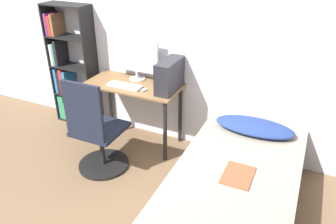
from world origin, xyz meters
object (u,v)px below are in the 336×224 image
Objects in this scene: monitor at (136,57)px; pc_tower at (170,76)px; office_chair at (97,137)px; bookshelf at (68,71)px; bed at (234,191)px; keyboard at (125,86)px.

monitor is 0.51m from pc_tower.
office_chair is at bearing -126.61° from pc_tower.
bookshelf is at bearing 175.83° from pc_tower.
bed is 4.31× the size of pc_tower.
office_chair reaches higher than keyboard.
keyboard is at bearing 158.25° from bed.
office_chair is 1.01m from pc_tower.
bookshelf is 2.77× the size of monitor.
office_chair is (0.99, -0.80, -0.30)m from bookshelf.
office_chair is at bearing 179.39° from bed.
monitor is (1.03, 0.02, 0.32)m from bookshelf.
keyboard is (0.02, 0.57, 0.36)m from office_chair.
monitor reaches higher than keyboard.
monitor reaches higher than bed.
bookshelf reaches higher than keyboard.
monitor is (-1.44, 0.84, 0.79)m from bed.
bookshelf is 1.04m from keyboard.
office_chair is 2.65× the size of keyboard.
bookshelf is at bearing 166.82° from keyboard.
bookshelf is 0.82× the size of bed.
pc_tower is at bearing 143.57° from bed.
bookshelf is 1.08m from monitor.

